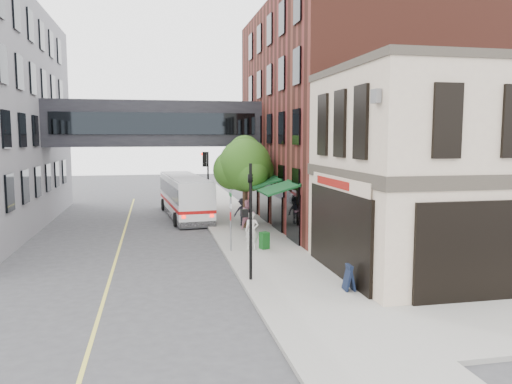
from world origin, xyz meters
name	(u,v)px	position (x,y,z in m)	size (l,w,h in m)	color
ground	(250,300)	(0.00, 0.00, 0.00)	(120.00, 120.00, 0.00)	#38383A
sidewalk_main	(239,226)	(2.00, 14.00, 0.07)	(4.00, 60.00, 0.15)	gray
corner_building	(454,172)	(8.97, 2.00, 4.21)	(10.19, 8.12, 8.45)	#C4AC96
brick_building	(354,117)	(9.98, 15.00, 6.99)	(13.76, 18.00, 14.00)	#53241A
skyway_bridge	(155,124)	(-3.00, 18.00, 6.50)	(14.00, 3.18, 3.00)	black
traffic_signal_near	(250,207)	(0.37, 2.00, 2.98)	(0.44, 0.22, 4.60)	black
traffic_signal_far	(206,171)	(0.26, 17.00, 3.34)	(0.53, 0.28, 4.50)	black
street_sign_pole	(231,214)	(0.39, 7.00, 1.93)	(0.08, 0.75, 3.00)	gray
street_tree	(244,166)	(2.19, 13.22, 3.91)	(3.80, 3.20, 5.60)	#382619
lane_marking	(120,245)	(-5.00, 10.00, 0.01)	(0.12, 40.00, 0.01)	#D8CC4C
bus	(185,194)	(-1.07, 18.88, 1.59)	(3.27, 10.72, 2.84)	white
pedestrian_a	(252,231)	(1.46, 7.17, 1.06)	(0.67, 0.44, 1.83)	silver
pedestrian_b	(248,215)	(2.26, 12.36, 1.04)	(0.86, 0.67, 1.77)	pink
pedestrian_c	(243,212)	(2.19, 13.71, 1.01)	(1.11, 0.64, 1.72)	black
newspaper_box	(264,240)	(2.08, 7.08, 0.56)	(0.41, 0.37, 0.83)	#124F19
sandwich_board	(349,277)	(3.60, -0.07, 0.62)	(0.34, 0.53, 0.94)	black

